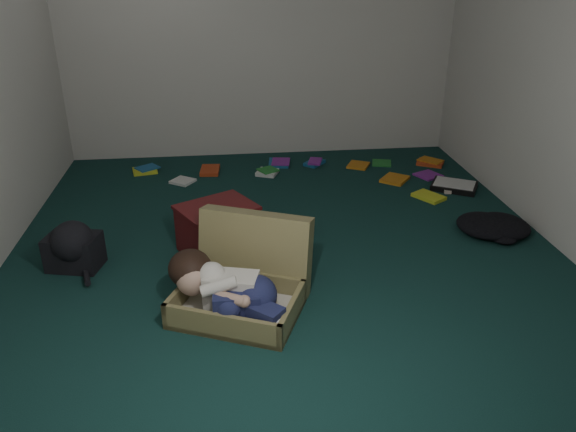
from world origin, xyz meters
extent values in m
plane|color=#123430|center=(0.00, 0.00, 0.00)|extent=(4.50, 4.50, 0.00)
plane|color=silver|center=(0.00, 2.25, 1.30)|extent=(4.50, 0.00, 4.50)
plane|color=silver|center=(0.00, -2.25, 1.30)|extent=(4.50, 0.00, 4.50)
cube|color=olive|center=(-0.38, -0.77, 0.08)|extent=(0.87, 0.76, 0.16)
cube|color=beige|center=(-0.38, -0.77, 0.04)|extent=(0.79, 0.68, 0.02)
cube|color=olive|center=(-0.25, -0.47, 0.26)|extent=(0.75, 0.49, 0.53)
cube|color=white|center=(-0.41, -0.78, 0.17)|extent=(0.34, 0.25, 0.23)
sphere|color=tan|center=(-0.63, -0.72, 0.24)|extent=(0.20, 0.20, 0.20)
ellipsoid|color=black|center=(-0.65, -0.65, 0.27)|extent=(0.26, 0.27, 0.22)
ellipsoid|color=#20254F|center=(-0.26, -0.84, 0.17)|extent=(0.24, 0.27, 0.22)
cube|color=#20254F|center=(-0.38, -0.91, 0.16)|extent=(0.27, 0.14, 0.14)
cube|color=#20254F|center=(-0.25, -0.98, 0.14)|extent=(0.27, 0.26, 0.11)
sphere|color=white|center=(-0.14, -0.99, 0.12)|extent=(0.11, 0.11, 0.11)
sphere|color=white|center=(-0.17, -1.06, 0.11)|extent=(0.10, 0.10, 0.10)
cylinder|color=tan|center=(-0.41, -0.93, 0.22)|extent=(0.20, 0.13, 0.07)
cube|color=#5B1214|center=(-0.49, 0.07, 0.16)|extent=(0.62, 0.58, 0.33)
cube|color=#5B1214|center=(-0.49, 0.07, 0.34)|extent=(0.65, 0.60, 0.02)
cube|color=black|center=(1.69, 1.02, 0.02)|extent=(0.49, 0.45, 0.05)
cube|color=white|center=(1.69, 1.02, 0.05)|extent=(0.44, 0.40, 0.01)
cube|color=yellow|center=(-1.21, 1.79, 0.01)|extent=(0.22, 0.17, 0.02)
cube|color=#C7401A|center=(-0.57, 1.72, 0.01)|extent=(0.28, 0.27, 0.02)
cube|color=white|center=(0.00, 1.59, 0.01)|extent=(0.22, 0.26, 0.02)
cube|color=#1C6098|center=(0.51, 1.82, 0.01)|extent=(0.24, 0.27, 0.02)
cube|color=orange|center=(0.95, 1.71, 0.01)|extent=(0.28, 0.26, 0.02)
cube|color=#258A31|center=(1.21, 1.76, 0.01)|extent=(0.24, 0.19, 0.02)
cube|color=purple|center=(1.56, 1.36, 0.01)|extent=(0.28, 0.27, 0.02)
cube|color=beige|center=(1.67, 0.96, 0.01)|extent=(0.21, 0.25, 0.02)
cube|color=yellow|center=(1.38, 0.82, 0.01)|extent=(0.25, 0.27, 0.02)
cube|color=#C7401A|center=(1.70, 1.68, 0.01)|extent=(0.27, 0.25, 0.02)
cube|color=white|center=(-0.82, 1.47, 0.01)|extent=(0.25, 0.20, 0.02)
cube|color=#1C6098|center=(0.14, 1.87, 0.01)|extent=(0.27, 0.28, 0.02)
cube|color=orange|center=(1.20, 1.28, 0.01)|extent=(0.19, 0.24, 0.02)
camera|label=1|loc=(-0.41, -3.60, 1.97)|focal=35.00mm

